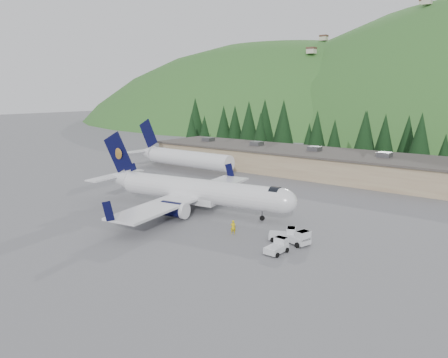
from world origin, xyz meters
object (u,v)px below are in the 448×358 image
second_airliner (180,157)px  ramp_worker (233,227)px  baggage_tug_a (285,235)px  baggage_tug_c (278,246)px  terminal_building (294,160)px  baggage_tug_b (298,238)px  airliner (194,191)px

second_airliner → ramp_worker: 44.97m
baggage_tug_a → baggage_tug_c: size_ratio=1.16×
baggage_tug_c → terminal_building: terminal_building is taller
baggage_tug_b → terminal_building: size_ratio=0.05×
ramp_worker → terminal_building: bearing=-111.3°
airliner → ramp_worker: (11.47, -5.46, -2.11)m
baggage_tug_a → baggage_tug_b: bearing=-32.1°
baggage_tug_a → terminal_building: bearing=91.2°
baggage_tug_b → baggage_tug_c: size_ratio=1.24×
baggage_tug_c → ramp_worker: (-7.81, 2.09, 0.20)m
baggage_tug_b → airliner: bearing=-175.5°
second_airliner → terminal_building: (19.91, 16.00, -0.70)m
airliner → baggage_tug_b: 20.23m
second_airliner → terminal_building: bearing=38.8°
baggage_tug_a → second_airliner: bearing=121.9°
baggage_tug_c → terminal_building: 51.34m
second_airliner → baggage_tug_c: bearing=-34.5°
ramp_worker → airliner: bearing=-66.3°
baggage_tug_a → ramp_worker: (-6.42, -1.90, 0.16)m
terminal_building → baggage_tug_c: bearing=-63.0°
baggage_tug_b → terminal_building: 48.21m
baggage_tug_b → terminal_building: terminal_building is taller
baggage_tug_b → ramp_worker: ramp_worker is taller
airliner → terminal_building: bearing=86.7°
second_airliner → airliner: bearing=-42.8°
second_airliner → baggage_tug_b: bearing=-30.7°
second_airliner → ramp_worker: size_ratio=14.88×
baggage_tug_b → ramp_worker: 8.46m
baggage_tug_a → terminal_building: size_ratio=0.05×
terminal_building → baggage_tug_a: bearing=-62.3°
baggage_tug_b → terminal_building: (-23.78, 41.90, 1.80)m
second_airliner → baggage_tug_b: size_ratio=7.28×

